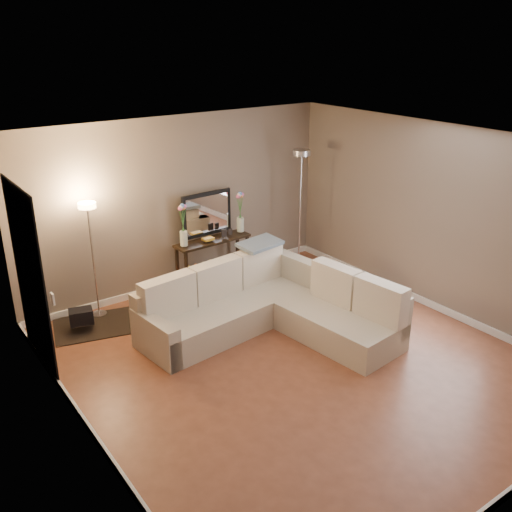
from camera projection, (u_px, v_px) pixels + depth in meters
floor at (295, 361)px, 6.86m from camera, size 5.00×5.50×0.01m
ceiling at (301, 144)px, 5.90m from camera, size 5.00×5.50×0.01m
wall_back at (179, 204)px, 8.46m from camera, size 5.00×0.02×2.60m
wall_left at (78, 324)px, 5.02m from camera, size 0.02×5.50×2.60m
wall_right at (440, 220)px, 7.74m from camera, size 0.02×5.50×2.60m
baseboard_back at (184, 281)px, 8.91m from camera, size 5.00×0.03×0.10m
baseboard_front at (502, 499)px, 4.78m from camera, size 5.00×0.03×0.10m
baseboard_left at (96, 438)px, 5.50m from camera, size 0.03×5.50×0.10m
baseboard_right at (429, 303)px, 8.19m from camera, size 0.03×5.50×0.10m
doorway at (30, 280)px, 6.39m from camera, size 0.02×1.20×2.20m
switch_plate at (53, 299)px, 5.71m from camera, size 0.02×0.08×0.12m
sectional_sofa at (267, 307)px, 7.48m from camera, size 2.75×2.47×0.88m
throw_blanket at (260, 244)px, 7.95m from camera, size 0.68×0.46×0.08m
console_table at (209, 260)px, 8.72m from camera, size 1.23×0.37×0.75m
leaning_mirror at (207, 214)px, 8.62m from camera, size 0.86×0.08×0.67m
table_decor at (214, 237)px, 8.59m from camera, size 0.52×0.12×0.12m
flower_vase_left at (183, 228)px, 8.24m from camera, size 0.14×0.12×0.64m
flower_vase_right at (240, 215)px, 8.82m from camera, size 0.14×0.12×0.64m
floor_lamp_lit at (91, 237)px, 7.53m from camera, size 0.28×0.28×1.63m
floor_lamp_unlit at (301, 186)px, 9.02m from camera, size 0.29×0.29×1.98m
charcoal_rug at (95, 326)px, 7.66m from camera, size 1.23×1.04×0.01m
black_bag at (81, 316)px, 7.46m from camera, size 0.35×0.28×0.19m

